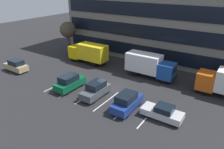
{
  "coord_description": "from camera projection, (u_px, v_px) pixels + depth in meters",
  "views": [
    {
      "loc": [
        14.48,
        -21.22,
        13.58
      ],
      "look_at": [
        -0.81,
        1.81,
        1.4
      ],
      "focal_mm": 34.03,
      "sensor_mm": 36.0,
      "label": 1
    }
  ],
  "objects": [
    {
      "name": "box_truck_yellow_all",
      "position": [
        88.0,
        52.0,
        37.77
      ],
      "size": [
        7.57,
        2.51,
        3.51
      ],
      "color": "yellow",
      "rests_on": "ground_plane"
    },
    {
      "name": "office_building",
      "position": [
        164.0,
        8.0,
        39.03
      ],
      "size": [
        37.24,
        11.7,
        18.0
      ],
      "color": "slate",
      "rests_on": "ground_plane"
    },
    {
      "name": "ground_plane",
      "position": [
        110.0,
        90.0,
        28.98
      ],
      "size": [
        120.0,
        120.0,
        0.0
      ],
      "primitive_type": "plane",
      "color": "#262628"
    },
    {
      "name": "lot_markings",
      "position": [
        98.0,
        98.0,
        26.9
      ],
      "size": [
        14.14,
        5.4,
        0.01
      ],
      "color": "silver",
      "rests_on": "ground_plane"
    },
    {
      "name": "box_truck_blue",
      "position": [
        149.0,
        65.0,
        32.09
      ],
      "size": [
        7.63,
        2.53,
        3.54
      ],
      "color": "#194799",
      "rests_on": "ground_plane"
    },
    {
      "name": "suv_charcoal",
      "position": [
        96.0,
        90.0,
        26.89
      ],
      "size": [
        1.86,
        4.39,
        1.98
      ],
      "color": "#474C51",
      "rests_on": "ground_plane"
    },
    {
      "name": "suv_forest",
      "position": [
        70.0,
        82.0,
        28.83
      ],
      "size": [
        1.93,
        4.54,
        2.05
      ],
      "color": "#0C5933",
      "rests_on": "ground_plane"
    },
    {
      "name": "sedan_silver",
      "position": [
        163.0,
        112.0,
        22.65
      ],
      "size": [
        4.41,
        1.84,
        1.58
      ],
      "color": "silver",
      "rests_on": "ground_plane"
    },
    {
      "name": "suv_tan",
      "position": [
        16.0,
        66.0,
        34.65
      ],
      "size": [
        4.26,
        1.81,
        1.93
      ],
      "color": "tan",
      "rests_on": "ground_plane"
    },
    {
      "name": "bare_tree",
      "position": [
        68.0,
        30.0,
        43.28
      ],
      "size": [
        3.27,
        3.27,
        6.13
      ],
      "color": "#473323",
      "rests_on": "ground_plane"
    },
    {
      "name": "suv_navy",
      "position": [
        127.0,
        102.0,
        24.15
      ],
      "size": [
        1.93,
        4.55,
        2.06
      ],
      "color": "navy",
      "rests_on": "ground_plane"
    }
  ]
}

